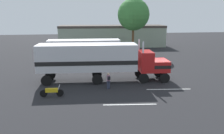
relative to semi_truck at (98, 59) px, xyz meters
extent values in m
plane|color=#232326|center=(6.98, -0.18, -2.52)|extent=(120.00, 120.00, 0.00)
cube|color=silver|center=(6.67, -3.68, -2.52)|extent=(4.39, 0.65, 0.01)
cube|color=silver|center=(2.02, -6.79, -2.52)|extent=(4.39, 0.63, 0.01)
cube|color=#B21919|center=(6.82, -0.47, -0.82)|extent=(1.97, 2.62, 1.20)
cube|color=#B21919|center=(5.22, -0.36, -0.32)|extent=(1.57, 2.59, 2.20)
cube|color=silver|center=(7.76, -0.54, -0.82)|extent=(0.22, 2.10, 1.08)
cube|color=black|center=(6.82, -0.47, -0.76)|extent=(1.97, 2.66, 0.36)
cylinder|color=silver|center=(4.75, 0.77, 0.28)|extent=(0.18, 0.18, 3.40)
cylinder|color=silver|center=(4.60, -1.42, 0.28)|extent=(0.18, 0.18, 3.40)
cube|color=silver|center=(-1.11, 0.07, 0.23)|extent=(10.65, 3.31, 2.80)
cube|color=black|center=(-1.11, 0.07, -0.19)|extent=(10.66, 3.35, 0.44)
cylinder|color=silver|center=(5.73, 0.91, -1.57)|extent=(1.34, 0.73, 0.64)
cylinder|color=black|center=(7.19, 0.61, -1.97)|extent=(1.12, 0.37, 1.10)
cylinder|color=black|center=(7.05, -1.59, -1.97)|extent=(1.12, 0.37, 1.10)
cylinder|color=black|center=(4.90, 0.76, -1.97)|extent=(1.12, 0.37, 1.10)
cylinder|color=black|center=(4.75, -1.43, -1.97)|extent=(1.12, 0.37, 1.10)
cylinder|color=black|center=(-0.04, 1.10, -1.97)|extent=(1.12, 0.37, 1.10)
cylinder|color=black|center=(-0.19, -1.10, -1.97)|extent=(1.12, 0.37, 1.10)
cylinder|color=black|center=(-5.28, 1.46, -1.97)|extent=(1.12, 0.37, 1.10)
cylinder|color=black|center=(-5.43, -0.74, -1.97)|extent=(1.12, 0.37, 1.10)
cylinder|color=#2D3347|center=(0.73, -2.58, -2.11)|extent=(0.18, 0.18, 0.82)
cylinder|color=#2D3347|center=(0.88, -2.56, -2.11)|extent=(0.18, 0.18, 0.82)
cylinder|color=#A5728C|center=(0.80, -2.57, -1.41)|extent=(0.34, 0.34, 0.58)
sphere|color=tan|center=(0.80, -2.57, -1.01)|extent=(0.23, 0.23, 0.23)
cube|color=black|center=(0.83, -2.77, -1.39)|extent=(0.28, 0.19, 0.36)
cube|color=silver|center=(-1.22, 10.74, -0.57)|extent=(11.09, 3.00, 2.90)
cube|color=black|center=(-1.22, 10.74, 0.01)|extent=(10.44, 3.01, 0.90)
cylinder|color=black|center=(2.92, 11.69, -2.02)|extent=(1.01, 0.32, 1.00)
cylinder|color=black|center=(2.83, 9.45, -2.02)|extent=(1.01, 0.32, 1.00)
cylinder|color=black|center=(-4.87, 12.01, -2.02)|extent=(1.01, 0.32, 1.00)
cylinder|color=black|center=(-4.96, 9.76, -2.02)|extent=(1.01, 0.32, 1.00)
cylinder|color=black|center=(-3.80, -4.05, -2.19)|extent=(0.66, 0.14, 0.66)
cylinder|color=black|center=(-5.25, -3.97, -2.19)|extent=(0.66, 0.14, 0.66)
cube|color=gold|center=(-4.52, -4.01, -1.91)|extent=(1.11, 0.30, 0.36)
cylinder|color=silver|center=(-3.90, -4.04, -1.74)|extent=(0.29, 0.09, 0.69)
cylinder|color=brown|center=(8.04, 16.88, 0.04)|extent=(0.44, 0.44, 5.12)
sphere|color=#377636|center=(8.04, 16.88, 4.63)|extent=(5.82, 5.82, 5.82)
cube|color=gray|center=(5.56, 26.71, -0.15)|extent=(23.87, 7.58, 4.75)
cube|color=#3F3833|center=(5.56, 26.71, 1.98)|extent=(23.98, 7.69, 0.50)
camera|label=1|loc=(-1.91, -23.12, 4.74)|focal=35.07mm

